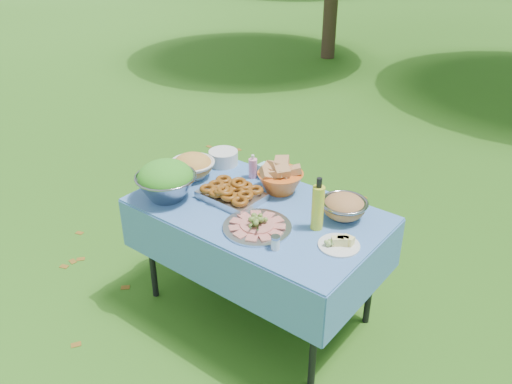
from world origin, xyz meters
TOP-DOWN VIEW (x-y plane):
  - ground at (0.00, 0.00)m, footprint 80.00×80.00m
  - picnic_table at (0.00, 0.00)m, footprint 1.46×0.86m
  - salad_bowl at (-0.51, -0.24)m, footprint 0.43×0.43m
  - pasta_bowl_white at (-0.58, 0.06)m, footprint 0.34×0.34m
  - plate_stack at (-0.54, 0.32)m, footprint 0.26×0.26m
  - wipes_box at (-0.19, 0.34)m, footprint 0.11×0.08m
  - sanitizer_bottle at (-0.26, 0.29)m, footprint 0.07×0.07m
  - bread_bowl at (-0.02, 0.25)m, footprint 0.29×0.29m
  - pasta_bowl_steel at (0.45, 0.22)m, footprint 0.28×0.28m
  - fried_tray at (-0.19, -0.01)m, footprint 0.38×0.27m
  - charcuterie_platter at (0.13, -0.17)m, footprint 0.47×0.47m
  - oil_bottle at (0.39, 0.03)m, footprint 0.08×0.08m
  - cheese_plate at (0.57, -0.05)m, footprint 0.24×0.24m
  - shaker at (0.32, -0.27)m, footprint 0.06×0.06m

SIDE VIEW (x-z plane):
  - ground at x=0.00m, z-range 0.00..0.00m
  - picnic_table at x=0.00m, z-range 0.00..0.76m
  - cheese_plate at x=0.57m, z-range 0.76..0.82m
  - shaker at x=0.32m, z-range 0.76..0.84m
  - fried_tray at x=-0.19m, z-range 0.76..0.85m
  - charcuterie_platter at x=0.13m, z-range 0.76..0.85m
  - wipes_box at x=-0.19m, z-range 0.76..0.85m
  - plate_stack at x=-0.54m, z-range 0.76..0.86m
  - pasta_bowl_steel at x=0.45m, z-range 0.76..0.90m
  - pasta_bowl_white at x=-0.58m, z-range 0.76..0.92m
  - sanitizer_bottle at x=-0.26m, z-range 0.76..0.92m
  - bread_bowl at x=-0.02m, z-range 0.76..0.95m
  - salad_bowl at x=-0.51m, z-range 0.76..1.00m
  - oil_bottle at x=0.39m, z-range 0.76..1.07m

